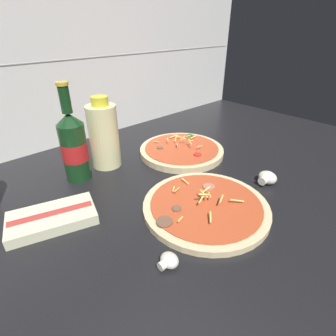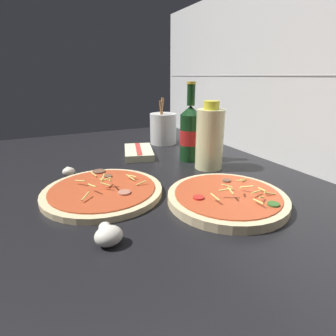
{
  "view_description": "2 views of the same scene",
  "coord_description": "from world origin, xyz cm",
  "px_view_note": "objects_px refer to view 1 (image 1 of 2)",
  "views": [
    {
      "loc": [
        -41.87,
        -42.04,
        40.49
      ],
      "look_at": [
        0.42,
        3.59,
        5.72
      ],
      "focal_mm": 28.0,
      "sensor_mm": 36.0,
      "label": 1
    },
    {
      "loc": [
        56.98,
        -24.22,
        30.0
      ],
      "look_at": [
        0.26,
        3.83,
        7.7
      ],
      "focal_mm": 28.0,
      "sensor_mm": 36.0,
      "label": 2
    }
  ],
  "objects_px": {
    "pizza_near": "(205,206)",
    "beer_bottle": "(74,146)",
    "pizza_far": "(182,150)",
    "dish_towel": "(52,218)",
    "oil_bottle": "(104,135)",
    "mushroom_left": "(169,261)",
    "mushroom_right": "(267,178)"
  },
  "relations": [
    {
      "from": "pizza_near",
      "to": "beer_bottle",
      "type": "bearing_deg",
      "value": 113.74
    },
    {
      "from": "pizza_far",
      "to": "dish_towel",
      "type": "height_order",
      "value": "pizza_far"
    },
    {
      "from": "pizza_far",
      "to": "beer_bottle",
      "type": "bearing_deg",
      "value": 164.38
    },
    {
      "from": "oil_bottle",
      "to": "dish_towel",
      "type": "distance_m",
      "value": 0.28
    },
    {
      "from": "mushroom_left",
      "to": "mushroom_right",
      "type": "relative_size",
      "value": 0.74
    },
    {
      "from": "beer_bottle",
      "to": "mushroom_left",
      "type": "height_order",
      "value": "beer_bottle"
    },
    {
      "from": "pizza_far",
      "to": "beer_bottle",
      "type": "relative_size",
      "value": 1.05
    },
    {
      "from": "beer_bottle",
      "to": "pizza_near",
      "type": "bearing_deg",
      "value": -66.26
    },
    {
      "from": "pizza_near",
      "to": "mushroom_right",
      "type": "xyz_separation_m",
      "value": [
        0.21,
        -0.04,
        0.01
      ]
    },
    {
      "from": "pizza_near",
      "to": "oil_bottle",
      "type": "distance_m",
      "value": 0.36
    },
    {
      "from": "oil_bottle",
      "to": "mushroom_left",
      "type": "bearing_deg",
      "value": -106.83
    },
    {
      "from": "mushroom_left",
      "to": "oil_bottle",
      "type": "bearing_deg",
      "value": 73.17
    },
    {
      "from": "beer_bottle",
      "to": "dish_towel",
      "type": "xyz_separation_m",
      "value": [
        -0.13,
        -0.14,
        -0.08
      ]
    },
    {
      "from": "mushroom_left",
      "to": "dish_towel",
      "type": "height_order",
      "value": "same"
    },
    {
      "from": "pizza_near",
      "to": "dish_towel",
      "type": "distance_m",
      "value": 0.34
    },
    {
      "from": "pizza_far",
      "to": "oil_bottle",
      "type": "xyz_separation_m",
      "value": [
        -0.22,
        0.1,
        0.08
      ]
    },
    {
      "from": "beer_bottle",
      "to": "dish_towel",
      "type": "bearing_deg",
      "value": -133.2
    },
    {
      "from": "mushroom_left",
      "to": "dish_towel",
      "type": "xyz_separation_m",
      "value": [
        -0.1,
        0.25,
        -0.0
      ]
    },
    {
      "from": "pizza_near",
      "to": "pizza_far",
      "type": "distance_m",
      "value": 0.3
    },
    {
      "from": "pizza_near",
      "to": "beer_bottle",
      "type": "xyz_separation_m",
      "value": [
        -0.15,
        0.33,
        0.09
      ]
    },
    {
      "from": "beer_bottle",
      "to": "dish_towel",
      "type": "distance_m",
      "value": 0.21
    },
    {
      "from": "pizza_near",
      "to": "dish_towel",
      "type": "bearing_deg",
      "value": 144.88
    },
    {
      "from": "pizza_near",
      "to": "dish_towel",
      "type": "xyz_separation_m",
      "value": [
        -0.28,
        0.19,
        0.0
      ]
    },
    {
      "from": "pizza_far",
      "to": "beer_bottle",
      "type": "distance_m",
      "value": 0.34
    },
    {
      "from": "beer_bottle",
      "to": "mushroom_right",
      "type": "bearing_deg",
      "value": -46.48
    },
    {
      "from": "beer_bottle",
      "to": "mushroom_right",
      "type": "height_order",
      "value": "beer_bottle"
    },
    {
      "from": "pizza_near",
      "to": "mushroom_left",
      "type": "height_order",
      "value": "pizza_near"
    },
    {
      "from": "mushroom_right",
      "to": "dish_towel",
      "type": "distance_m",
      "value": 0.54
    },
    {
      "from": "pizza_near",
      "to": "dish_towel",
      "type": "height_order",
      "value": "pizza_near"
    },
    {
      "from": "dish_towel",
      "to": "beer_bottle",
      "type": "bearing_deg",
      "value": 46.8
    },
    {
      "from": "pizza_near",
      "to": "mushroom_left",
      "type": "xyz_separation_m",
      "value": [
        -0.17,
        -0.06,
        0.0
      ]
    },
    {
      "from": "pizza_near",
      "to": "mushroom_left",
      "type": "relative_size",
      "value": 7.65
    }
  ]
}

